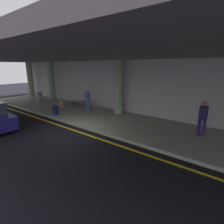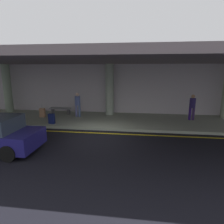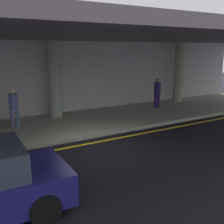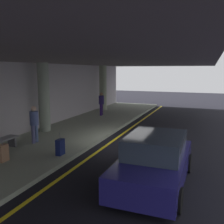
{
  "view_description": "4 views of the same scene",
  "coord_description": "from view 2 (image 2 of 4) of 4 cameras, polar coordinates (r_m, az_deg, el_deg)",
  "views": [
    {
      "loc": [
        7.08,
        -5.21,
        3.4
      ],
      "look_at": [
        1.58,
        1.77,
        1.05
      ],
      "focal_mm": 28.02,
      "sensor_mm": 36.0,
      "label": 1
    },
    {
      "loc": [
        2.01,
        -9.44,
        3.4
      ],
      "look_at": [
        0.52,
        1.89,
        0.9
      ],
      "focal_mm": 31.25,
      "sensor_mm": 36.0,
      "label": 2
    },
    {
      "loc": [
        -3.89,
        -7.86,
        3.4
      ],
      "look_at": [
        1.33,
        1.29,
        0.88
      ],
      "focal_mm": 42.34,
      "sensor_mm": 36.0,
      "label": 3
    },
    {
      "loc": [
        -11.35,
        -3.79,
        3.4
      ],
      "look_at": [
        2.05,
        1.4,
        1.05
      ],
      "focal_mm": 41.0,
      "sensor_mm": 36.0,
      "label": 4
    }
  ],
  "objects": [
    {
      "name": "ground_plane",
      "position": [
        10.23,
        -4.3,
        -7.13
      ],
      "size": [
        60.0,
        60.0,
        0.0
      ],
      "primitive_type": "plane",
      "color": "black"
    },
    {
      "name": "sidewalk",
      "position": [
        13.12,
        -1.57,
        -2.36
      ],
      "size": [
        26.0,
        4.2,
        0.15
      ],
      "primitive_type": "cube",
      "color": "gray",
      "rests_on": "ground"
    },
    {
      "name": "lane_stripe_yellow",
      "position": [
        10.72,
        -3.73,
        -6.18
      ],
      "size": [
        26.0,
        0.14,
        0.01
      ],
      "primitive_type": "cube",
      "color": "yellow",
      "rests_on": "ground"
    },
    {
      "name": "support_column_left_mid",
      "position": [
        17.22,
        -28.27,
        6.11
      ],
      "size": [
        0.6,
        0.6,
        3.65
      ],
      "primitive_type": "cylinder",
      "color": "gray",
      "rests_on": "sidewalk"
    },
    {
      "name": "support_column_center",
      "position": [
        14.16,
        -0.72,
        6.54
      ],
      "size": [
        0.6,
        0.6,
        3.65
      ],
      "primitive_type": "cylinder",
      "color": "gray",
      "rests_on": "sidewalk"
    },
    {
      "name": "ceiling_overhang",
      "position": [
        12.22,
        -2.06,
        14.89
      ],
      "size": [
        28.0,
        13.2,
        0.3
      ],
      "primitive_type": "cube",
      "color": "slate",
      "rests_on": "support_column_far_left"
    },
    {
      "name": "terminal_back_wall",
      "position": [
        15.0,
        -0.25,
        6.58
      ],
      "size": [
        26.0,
        0.3,
        3.8
      ],
      "primitive_type": "cube",
      "color": "#B0A8AE",
      "rests_on": "ground"
    },
    {
      "name": "traveler_with_luggage",
      "position": [
        13.8,
        -10.03,
        2.59
      ],
      "size": [
        0.38,
        0.38,
        1.68
      ],
      "rotation": [
        0.0,
        0.0,
        4.15
      ],
      "color": "#545685",
      "rests_on": "sidewalk"
    },
    {
      "name": "person_waiting_for_ride",
      "position": [
        13.7,
        22.44,
        1.77
      ],
      "size": [
        0.38,
        0.38,
        1.68
      ],
      "rotation": [
        0.0,
        0.0,
        0.27
      ],
      "color": "#261159",
      "rests_on": "sidewalk"
    },
    {
      "name": "suitcase_upright_primary",
      "position": [
        12.48,
        -17.24,
        -1.87
      ],
      "size": [
        0.36,
        0.22,
        0.9
      ],
      "rotation": [
        0.0,
        0.0,
        0.01
      ],
      "color": "#10194C",
      "rests_on": "sidewalk"
    },
    {
      "name": "suitcase_upright_secondary",
      "position": [
        14.4,
        -19.7,
        -0.19
      ],
      "size": [
        0.36,
        0.22,
        0.9
      ],
      "rotation": [
        0.0,
        0.0,
        -0.17
      ],
      "color": "#93684A",
      "rests_on": "sidewalk"
    },
    {
      "name": "bench_metal",
      "position": [
        14.91,
        -14.78,
        0.69
      ],
      "size": [
        1.6,
        0.5,
        0.48
      ],
      "color": "slate",
      "rests_on": "sidewalk"
    }
  ]
}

